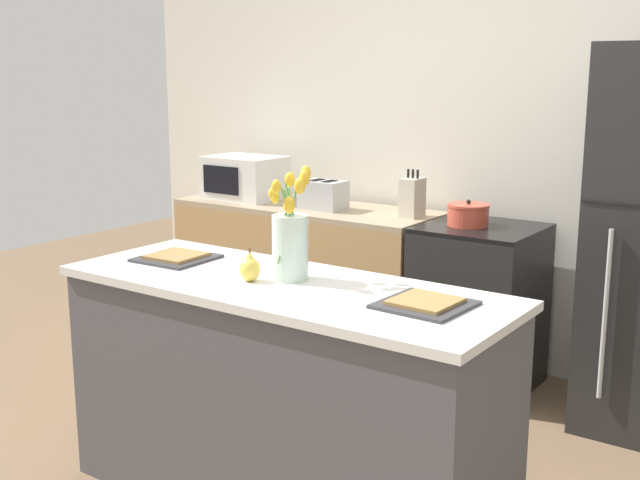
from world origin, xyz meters
The scene contains 12 objects.
back_wall centered at (0.00, 2.00, 1.35)m, with size 5.20×0.08×2.70m.
kitchen_island centered at (0.00, 0.00, 0.46)m, with size 1.80×0.66×0.92m.
back_counter centered at (-1.06, 1.60, 0.45)m, with size 1.68×0.60×0.89m.
stove_range centered at (0.10, 1.60, 0.45)m, with size 0.60×0.61×0.89m.
flower_vase centered at (0.00, 0.05, 1.07)m, with size 0.14×0.20×0.43m.
pear_figurine centered at (-0.11, -0.06, 0.97)m, with size 0.08×0.08×0.13m.
plate_setting_left centered at (-0.59, 0.03, 0.93)m, with size 0.30×0.30×0.02m.
plate_setting_right centered at (0.59, 0.03, 0.93)m, with size 0.30×0.30×0.02m.
toaster centered at (-0.90, 1.55, 0.98)m, with size 0.28×0.18×0.17m.
cooking_pot centered at (0.03, 1.57, 0.95)m, with size 0.22×0.22×0.14m.
microwave centered at (-1.55, 1.60, 1.03)m, with size 0.48×0.37×0.27m.
knife_block centered at (-0.34, 1.62, 1.00)m, with size 0.10×0.14×0.27m.
Camera 1 is at (1.81, -2.31, 1.71)m, focal length 45.00 mm.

